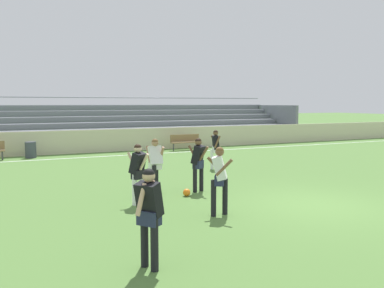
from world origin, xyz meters
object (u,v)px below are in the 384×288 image
at_px(trash_bin, 31,150).
at_px(player_dark_dropping_back, 216,146).
at_px(player_white_pressing_high, 155,161).
at_px(player_dark_deep_cover, 198,160).
at_px(player_dark_on_ball, 149,210).
at_px(bleacher_stand, 102,124).
at_px(player_white_wide_right, 219,175).
at_px(bench_near_wall_gap, 185,141).
at_px(soccer_ball, 187,192).
at_px(player_dark_challenging, 138,169).

height_order(trash_bin, player_dark_dropping_back, player_dark_dropping_back).
bearing_deg(trash_bin, player_white_pressing_high, -74.52).
xyz_separation_m(player_dark_deep_cover, player_dark_on_ball, (-3.31, -4.95, 0.01)).
bearing_deg(player_dark_deep_cover, player_dark_on_ball, -123.81).
distance_m(bleacher_stand, player_white_wide_right, 17.62).
bearing_deg(player_white_pressing_high, player_dark_dropping_back, 40.10).
bearing_deg(player_white_wide_right, bench_near_wall_gap, 69.02).
distance_m(player_dark_dropping_back, soccer_ball, 5.15).
relative_size(player_dark_challenging, soccer_ball, 7.39).
bearing_deg(trash_bin, player_dark_challenging, -80.34).
bearing_deg(player_dark_on_ball, player_white_wide_right, 41.90).
bearing_deg(player_dark_challenging, player_white_wide_right, -52.20).
relative_size(player_white_wide_right, player_dark_dropping_back, 1.04).
distance_m(player_white_pressing_high, player_dark_dropping_back, 4.97).
bearing_deg(player_dark_deep_cover, bleacher_stand, 88.12).
xyz_separation_m(player_white_pressing_high, player_dark_deep_cover, (1.26, -0.37, -0.00)).
distance_m(player_white_pressing_high, player_white_wide_right, 3.03).
bearing_deg(bleacher_stand, player_white_wide_right, -93.91).
bearing_deg(player_dark_challenging, bench_near_wall_gap, 60.03).
distance_m(bleacher_stand, player_dark_dropping_back, 11.58).
xyz_separation_m(player_dark_deep_cover, player_dark_dropping_back, (2.55, 3.57, -0.03)).
relative_size(bench_near_wall_gap, player_white_wide_right, 1.08).
xyz_separation_m(player_white_pressing_high, player_dark_dropping_back, (3.80, 3.20, -0.03)).
xyz_separation_m(player_white_pressing_high, player_dark_challenging, (-0.90, -1.12, -0.02)).
relative_size(player_dark_dropping_back, soccer_ball, 7.32).
relative_size(bench_near_wall_gap, trash_bin, 2.26).
bearing_deg(soccer_ball, player_dark_deep_cover, 36.21).
bearing_deg(bench_near_wall_gap, soccer_ball, -114.18).
height_order(bench_near_wall_gap, soccer_ball, bench_near_wall_gap).
bearing_deg(player_dark_dropping_back, bench_near_wall_gap, 75.77).
height_order(player_white_wide_right, soccer_ball, player_white_wide_right).
relative_size(player_white_wide_right, soccer_ball, 7.58).
bearing_deg(player_dark_challenging, soccer_ball, 11.74).
height_order(trash_bin, player_white_pressing_high, player_white_pressing_high).
distance_m(bleacher_stand, bench_near_wall_gap, 5.99).
xyz_separation_m(player_dark_challenging, soccer_ball, (1.57, 0.33, -0.85)).
height_order(player_dark_challenging, soccer_ball, player_dark_challenging).
xyz_separation_m(bench_near_wall_gap, player_dark_challenging, (-6.43, -11.15, 0.42)).
height_order(bench_near_wall_gap, trash_bin, bench_near_wall_gap).
height_order(bench_near_wall_gap, player_white_wide_right, player_white_wide_right).
relative_size(bleacher_stand, soccer_ball, 124.27).
bearing_deg(soccer_ball, bench_near_wall_gap, 65.82).
height_order(trash_bin, player_dark_on_ball, player_dark_on_ball).
distance_m(trash_bin, soccer_ball, 11.53).
height_order(trash_bin, player_dark_deep_cover, player_dark_deep_cover).
bearing_deg(soccer_ball, player_dark_on_ball, -121.13).
relative_size(trash_bin, player_white_pressing_high, 0.48).
relative_size(player_dark_deep_cover, player_white_wide_right, 0.99).
height_order(bench_near_wall_gap, player_dark_challenging, player_dark_challenging).
xyz_separation_m(bleacher_stand, player_dark_on_ball, (-3.80, -19.91, -0.37)).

